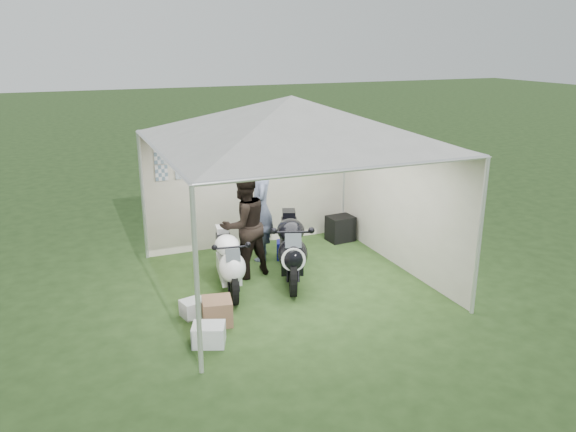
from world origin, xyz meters
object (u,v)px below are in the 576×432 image
at_px(equipment_box, 340,228).
at_px(crate_1, 217,311).
at_px(canopy_tent, 291,124).
at_px(person_blue_jacket, 261,209).
at_px(paddock_stand, 289,250).
at_px(motorcycle_black, 291,247).
at_px(motorcycle_white, 229,261).
at_px(crate_2, 193,308).
at_px(crate_0, 209,335).
at_px(person_dark_jacket, 244,225).

height_order(equipment_box, crate_1, equipment_box).
xyz_separation_m(canopy_tent, person_blue_jacket, (-0.09, 1.16, -1.65)).
relative_size(paddock_stand, equipment_box, 0.87).
relative_size(motorcycle_black, paddock_stand, 4.58).
distance_m(motorcycle_black, paddock_stand, 1.02).
xyz_separation_m(motorcycle_white, paddock_stand, (1.38, 0.87, -0.33)).
distance_m(paddock_stand, equipment_box, 1.40).
bearing_deg(crate_2, crate_0, -90.00).
xyz_separation_m(crate_0, crate_2, (0.00, 0.85, -0.02)).
bearing_deg(crate_2, equipment_box, 30.75).
bearing_deg(crate_0, canopy_tent, 39.39).
bearing_deg(person_blue_jacket, person_dark_jacket, -21.50).
bearing_deg(motorcycle_black, equipment_box, 60.27).
bearing_deg(canopy_tent, person_dark_jacket, 139.78).
distance_m(canopy_tent, crate_2, 3.07).
distance_m(motorcycle_black, person_dark_jacket, 0.86).
bearing_deg(canopy_tent, crate_2, -161.53).
bearing_deg(crate_2, person_blue_jacket, 46.34).
relative_size(canopy_tent, person_dark_jacket, 3.18).
bearing_deg(motorcycle_white, person_dark_jacket, 56.67).
xyz_separation_m(person_blue_jacket, crate_1, (-1.41, -2.08, -0.75)).
height_order(canopy_tent, crate_2, canopy_tent).
bearing_deg(motorcycle_black, person_dark_jacket, 165.66).
bearing_deg(crate_0, equipment_box, 40.18).
bearing_deg(paddock_stand, crate_2, -143.99).
relative_size(person_dark_jacket, crate_1, 4.42).
relative_size(person_dark_jacket, crate_2, 5.35).
relative_size(canopy_tent, paddock_stand, 13.15).
distance_m(canopy_tent, motorcycle_black, 2.01).
bearing_deg(motorcycle_black, crate_0, -119.87).
xyz_separation_m(canopy_tent, crate_2, (-1.75, -0.58, -2.45)).
height_order(motorcycle_black, person_blue_jacket, person_blue_jacket).
bearing_deg(crate_1, crate_0, -116.71).
relative_size(person_blue_jacket, equipment_box, 3.76).
xyz_separation_m(equipment_box, crate_0, (-3.42, -2.88, -0.11)).
relative_size(paddock_stand, crate_0, 1.03).
bearing_deg(person_dark_jacket, crate_0, 43.65).
distance_m(equipment_box, crate_0, 4.47).
bearing_deg(equipment_box, motorcycle_black, -139.75).
xyz_separation_m(canopy_tent, motorcycle_white, (-1.01, 0.08, -2.08)).
distance_m(person_blue_jacket, crate_1, 2.62).
height_order(person_blue_jacket, crate_2, person_blue_jacket).
relative_size(equipment_box, crate_0, 1.18).
height_order(paddock_stand, crate_1, crate_1).
relative_size(canopy_tent, crate_1, 14.08).
height_order(person_dark_jacket, person_blue_jacket, person_blue_jacket).
bearing_deg(paddock_stand, crate_1, -134.69).
bearing_deg(crate_0, motorcycle_white, 64.21).
bearing_deg(person_dark_jacket, paddock_stand, -172.42).
distance_m(person_blue_jacket, crate_0, 3.18).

